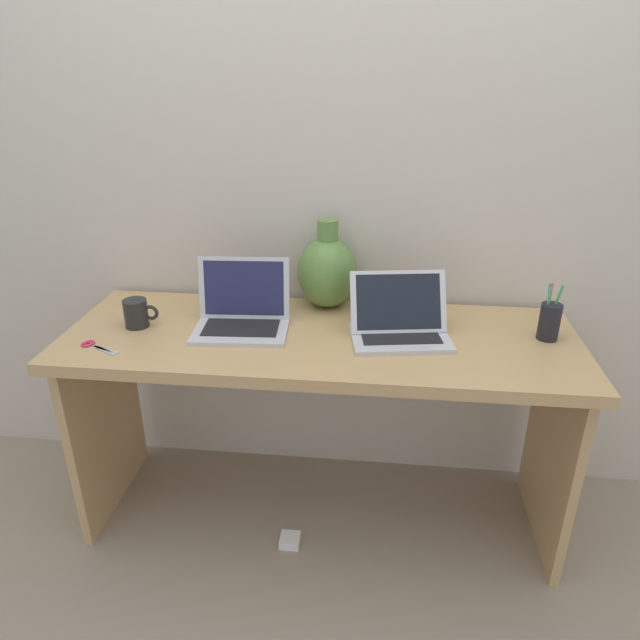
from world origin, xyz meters
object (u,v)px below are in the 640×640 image
object	(u,v)px
coffee_mug	(137,313)
pen_cup	(549,321)
laptop_left	(243,310)
laptop_right	(399,321)
power_brick	(290,540)
green_vase	(327,271)
scissors	(94,346)

from	to	relation	value
coffee_mug	pen_cup	distance (m)	1.35
laptop_left	pen_cup	distance (m)	0.99
coffee_mug	laptop_right	bearing A→B (deg)	1.30
laptop_left	power_brick	distance (m)	0.84
laptop_left	green_vase	distance (m)	0.35
coffee_mug	power_brick	size ratio (longest dim) A/B	1.69
laptop_left	laptop_right	bearing A→B (deg)	-1.73
laptop_right	pen_cup	xyz separation A→B (m)	(0.47, 0.03, 0.01)
green_vase	pen_cup	distance (m)	0.76
laptop_right	power_brick	size ratio (longest dim) A/B	4.88
coffee_mug	power_brick	distance (m)	0.96
laptop_right	scissors	bearing A→B (deg)	-169.09
coffee_mug	scissors	distance (m)	0.19
coffee_mug	pen_cup	bearing A→B (deg)	2.21
laptop_right	pen_cup	size ratio (longest dim) A/B	1.81
scissors	power_brick	world-z (taller)	scissors
laptop_left	pen_cup	bearing A→B (deg)	0.96
green_vase	pen_cup	xyz separation A→B (m)	(0.73, -0.20, -0.07)
laptop_left	power_brick	xyz separation A→B (m)	(0.17, -0.20, -0.80)
green_vase	power_brick	world-z (taller)	green_vase
laptop_right	power_brick	xyz separation A→B (m)	(-0.34, -0.18, -0.79)
pen_cup	laptop_left	bearing A→B (deg)	-179.04
green_vase	scissors	distance (m)	0.82
pen_cup	green_vase	bearing A→B (deg)	164.93
laptop_right	power_brick	world-z (taller)	laptop_right
green_vase	coffee_mug	size ratio (longest dim) A/B	2.71
coffee_mug	laptop_left	bearing A→B (deg)	5.73
laptop_right	scissors	world-z (taller)	laptop_right
laptop_right	pen_cup	distance (m)	0.48
laptop_left	green_vase	xyz separation A→B (m)	(0.26, 0.21, 0.07)
laptop_right	pen_cup	bearing A→B (deg)	3.88
scissors	power_brick	distance (m)	0.96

